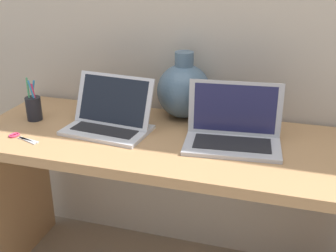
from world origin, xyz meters
TOP-DOWN VIEW (x-y plane):
  - back_wall at (0.00, 0.34)m, footprint 4.40×0.04m
  - desk at (0.00, 0.00)m, footprint 1.57×0.60m
  - laptop_left at (-0.25, 0.02)m, footprint 0.35×0.25m
  - laptop_right at (0.25, 0.03)m, footprint 0.38×0.25m
  - green_vase at (0.00, 0.24)m, footprint 0.23×0.23m
  - pen_cup at (-0.61, 0.02)m, footprint 0.07×0.07m
  - scissors at (-0.56, -0.17)m, footprint 0.15×0.07m

SIDE VIEW (x-z plane):
  - desk at x=0.00m, z-range 0.22..0.95m
  - scissors at x=-0.56m, z-range 0.73..0.74m
  - pen_cup at x=-0.61m, z-range 0.70..0.88m
  - laptop_left at x=-0.25m, z-range 0.69..0.90m
  - laptop_right at x=0.25m, z-range 0.68..0.91m
  - green_vase at x=0.00m, z-range 0.71..1.00m
  - back_wall at x=0.00m, z-range 0.00..2.40m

